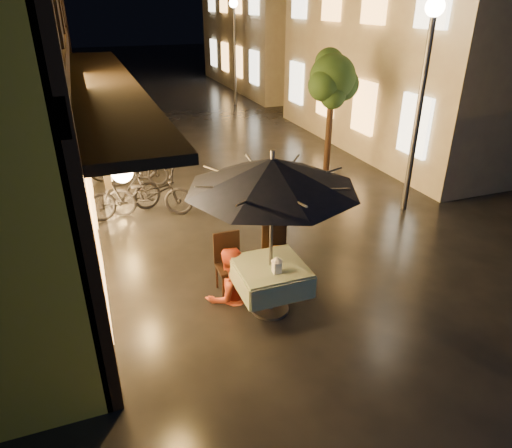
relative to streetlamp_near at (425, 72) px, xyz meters
name	(u,v)px	position (x,y,z in m)	size (l,w,h in m)	color
ground	(326,282)	(-3.00, -2.00, -2.92)	(90.00, 90.00, 0.00)	black
east_building_near	(451,28)	(4.49, 4.50, 0.49)	(7.30, 9.30, 6.80)	#C1B89B
east_building_far	(293,11)	(4.49, 16.00, 0.74)	(7.30, 10.30, 7.30)	#C1B89B
street_tree	(333,81)	(-0.59, 2.51, -0.50)	(1.43, 1.20, 3.15)	black
streetlamp_near	(425,72)	(0.00, 0.00, 0.00)	(0.36, 0.36, 4.23)	#59595E
streetlamp_far	(234,33)	(0.00, 12.00, 0.00)	(0.36, 0.36, 4.23)	#59595E
cafe_table	(270,276)	(-4.14, -2.36, -2.33)	(0.99, 0.99, 0.78)	#59595E
patio_umbrella	(272,174)	(-4.14, -2.36, -0.77)	(2.34, 2.34, 2.46)	#59595E
cafe_chair_left	(229,260)	(-4.54, -1.62, -2.38)	(0.42, 0.42, 0.97)	black
cafe_chair_right	(276,251)	(-3.74, -1.62, -2.38)	(0.42, 0.42, 0.97)	black
table_lantern	(277,264)	(-4.14, -2.58, -2.00)	(0.16, 0.16, 0.25)	white
person_orange	(228,251)	(-4.61, -1.84, -2.09)	(0.80, 0.62, 1.65)	#E45531
person_yellow	(279,249)	(-3.78, -1.80, -2.24)	(0.88, 0.51, 1.36)	yellow
bicycle_0	(150,194)	(-5.27, 1.63, -2.44)	(0.63, 1.82, 0.95)	#222228
bicycle_1	(124,194)	(-5.78, 1.81, -2.42)	(0.47, 1.66, 1.00)	black
bicycle_2	(136,170)	(-5.33, 3.52, -2.51)	(0.55, 1.56, 0.82)	black
bicycle_3	(122,161)	(-5.62, 3.99, -2.39)	(0.49, 1.75, 1.05)	black
bicycle_4	(129,150)	(-5.33, 5.04, -2.45)	(0.63, 1.79, 0.94)	black
bicycle_5	(115,141)	(-5.60, 6.10, -2.45)	(0.44, 1.55, 0.93)	black
bicycle_6	(124,130)	(-5.24, 7.35, -2.47)	(0.60, 1.71, 0.90)	black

